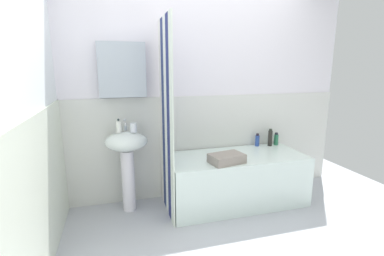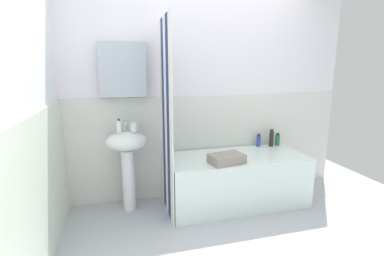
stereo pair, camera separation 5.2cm
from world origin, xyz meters
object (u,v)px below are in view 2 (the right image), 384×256
object	(u,v)px
toothbrush_cup	(134,127)
towel_folded	(227,159)
body_wash_bottle	(277,140)
conditioner_bottle	(258,141)
sink	(127,153)
shampoo_bottle	(271,138)
soap_dispenser	(119,126)
bathtub	(236,179)

from	to	relation	value
toothbrush_cup	towel_folded	distance (m)	1.01
body_wash_bottle	conditioner_bottle	size ratio (longest dim) A/B	0.99
toothbrush_cup	conditioner_bottle	distance (m)	1.55
sink	shampoo_bottle	bearing A→B (deg)	3.12
sink	body_wash_bottle	size ratio (longest dim) A/B	5.50
body_wash_bottle	shampoo_bottle	distance (m)	0.10
soap_dispenser	sink	bearing A→B (deg)	-1.48
toothbrush_cup	body_wash_bottle	size ratio (longest dim) A/B	0.60
shampoo_bottle	conditioner_bottle	xyz separation A→B (m)	(-0.16, 0.04, -0.03)
conditioner_bottle	shampoo_bottle	bearing A→B (deg)	-13.46
body_wash_bottle	conditioner_bottle	distance (m)	0.26
sink	toothbrush_cup	distance (m)	0.29
bathtub	conditioner_bottle	world-z (taller)	conditioner_bottle
body_wash_bottle	soap_dispenser	bearing A→B (deg)	-176.64
sink	conditioner_bottle	xyz separation A→B (m)	(1.60, 0.13, -0.00)
toothbrush_cup	soap_dispenser	bearing A→B (deg)	173.83
bathtub	sink	bearing A→B (deg)	172.67
toothbrush_cup	towel_folded	xyz separation A→B (m)	(0.90, -0.34, -0.31)
shampoo_bottle	conditioner_bottle	world-z (taller)	shampoo_bottle
towel_folded	shampoo_bottle	bearing A→B (deg)	29.95
soap_dispenser	towel_folded	bearing A→B (deg)	-18.48
shampoo_bottle	conditioner_bottle	distance (m)	0.16
bathtub	body_wash_bottle	size ratio (longest dim) A/B	9.77
conditioner_bottle	towel_folded	size ratio (longest dim) A/B	0.46
sink	conditioner_bottle	bearing A→B (deg)	4.76
soap_dispenser	bathtub	distance (m)	1.42
toothbrush_cup	bathtub	bearing A→B (deg)	-7.13
conditioner_bottle	towel_folded	bearing A→B (deg)	-141.90
towel_folded	sink	bearing A→B (deg)	160.41
soap_dispenser	towel_folded	distance (m)	1.16
soap_dispenser	towel_folded	size ratio (longest dim) A/B	0.42
bathtub	toothbrush_cup	bearing A→B (deg)	172.87
toothbrush_cup	conditioner_bottle	bearing A→B (deg)	5.53
sink	toothbrush_cup	world-z (taller)	toothbrush_cup
shampoo_bottle	towel_folded	bearing A→B (deg)	-150.05
bathtub	conditioner_bottle	xyz separation A→B (m)	(0.42, 0.29, 0.35)
bathtub	towel_folded	bearing A→B (deg)	-135.34
body_wash_bottle	toothbrush_cup	bearing A→B (deg)	-175.85
sink	body_wash_bottle	world-z (taller)	sink
sink	shampoo_bottle	world-z (taller)	sink
shampoo_bottle	towel_folded	size ratio (longest dim) A/B	0.63
bathtub	towel_folded	world-z (taller)	towel_folded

